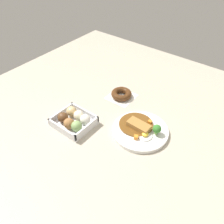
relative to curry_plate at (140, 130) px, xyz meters
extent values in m
plane|color=#B2A893|center=(0.13, 0.04, -0.01)|extent=(1.60, 1.60, 0.00)
cylinder|color=white|center=(0.00, 0.00, -0.01)|extent=(0.25, 0.25, 0.02)
cylinder|color=brown|center=(0.03, -0.01, 0.01)|extent=(0.16, 0.16, 0.01)
cube|color=#A87538|center=(0.01, 0.00, 0.02)|extent=(0.11, 0.05, 0.02)
cylinder|color=white|center=(-0.04, 0.02, 0.01)|extent=(0.06, 0.06, 0.00)
ellipsoid|color=yellow|center=(-0.04, 0.02, 0.02)|extent=(0.03, 0.03, 0.02)
cylinder|color=#8CB766|center=(-0.07, -0.02, 0.01)|extent=(0.01, 0.01, 0.02)
sphere|color=#387A2D|center=(-0.07, -0.02, 0.03)|extent=(0.04, 0.04, 0.04)
cube|color=orange|center=(-0.02, 0.06, 0.01)|extent=(0.02, 0.02, 0.02)
cube|color=orange|center=(-0.01, -0.06, 0.01)|extent=(0.02, 0.02, 0.02)
cube|color=white|center=(0.27, 0.15, -0.01)|extent=(0.17, 0.15, 0.01)
cube|color=white|center=(0.19, 0.15, 0.01)|extent=(0.01, 0.15, 0.03)
cube|color=white|center=(0.35, 0.15, 0.01)|extent=(0.01, 0.15, 0.03)
cube|color=white|center=(0.27, 0.07, 0.01)|extent=(0.17, 0.01, 0.03)
cube|color=white|center=(0.27, 0.22, 0.01)|extent=(0.17, 0.01, 0.03)
sphere|color=silver|center=(0.22, 0.12, 0.02)|extent=(0.05, 0.05, 0.05)
sphere|color=#EFE5C6|center=(0.27, 0.12, 0.02)|extent=(0.05, 0.05, 0.05)
sphere|color=#DBB77A|center=(0.31, 0.12, 0.02)|extent=(0.05, 0.05, 0.05)
sphere|color=#84A860|center=(0.22, 0.17, 0.02)|extent=(0.05, 0.05, 0.05)
sphere|color=#9E6B3D|center=(0.26, 0.18, 0.02)|extent=(0.05, 0.05, 0.05)
sphere|color=brown|center=(0.31, 0.17, 0.02)|extent=(0.05, 0.05, 0.05)
cube|color=white|center=(0.22, -0.16, -0.01)|extent=(0.14, 0.14, 0.00)
torus|color=#4C2B14|center=(0.22, -0.16, 0.00)|extent=(0.11, 0.11, 0.03)
camera|label=1|loc=(-0.34, 0.65, 0.74)|focal=37.02mm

